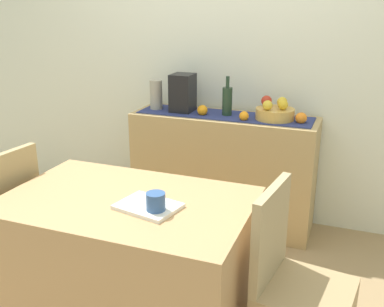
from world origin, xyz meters
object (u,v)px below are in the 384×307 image
(coffee_maker, at_px, (183,93))
(open_book, at_px, (148,206))
(fruit_bowl, at_px, (275,114))
(ceramic_vase, at_px, (156,95))
(wine_bottle, at_px, (227,101))
(coffee_cup, at_px, (156,203))
(sideboard_console, at_px, (223,171))
(dining_table, at_px, (130,264))

(coffee_maker, distance_m, open_book, 1.43)
(fruit_bowl, height_order, ceramic_vase, ceramic_vase)
(ceramic_vase, bearing_deg, coffee_maker, 0.00)
(wine_bottle, xyz_separation_m, coffee_cup, (0.08, -1.40, -0.19))
(sideboard_console, relative_size, open_book, 4.88)
(dining_table, bearing_deg, coffee_cup, -24.19)
(fruit_bowl, xyz_separation_m, coffee_maker, (-0.70, 0.00, 0.10))
(sideboard_console, distance_m, fruit_bowl, 0.61)
(coffee_maker, relative_size, ceramic_vase, 1.26)
(sideboard_console, bearing_deg, wine_bottle, 0.00)
(sideboard_console, height_order, coffee_maker, coffee_maker)
(dining_table, height_order, coffee_cup, coffee_cup)
(sideboard_console, xyz_separation_m, open_book, (0.04, -1.36, 0.32))
(fruit_bowl, bearing_deg, open_book, -103.53)
(wine_bottle, xyz_separation_m, open_book, (0.02, -1.36, -0.23))
(ceramic_vase, bearing_deg, coffee_cup, -65.06)
(wine_bottle, distance_m, open_book, 1.38)
(fruit_bowl, height_order, coffee_maker, coffee_maker)
(fruit_bowl, distance_m, ceramic_vase, 0.92)
(sideboard_console, height_order, dining_table, sideboard_console)
(sideboard_console, distance_m, ceramic_vase, 0.77)
(open_book, height_order, coffee_cup, coffee_cup)
(fruit_bowl, xyz_separation_m, coffee_cup, (-0.27, -1.40, -0.12))
(ceramic_vase, height_order, coffee_cup, ceramic_vase)
(coffee_maker, relative_size, dining_table, 0.23)
(fruit_bowl, distance_m, open_book, 1.41)
(coffee_cup, bearing_deg, dining_table, 155.81)
(fruit_bowl, bearing_deg, sideboard_console, 180.00)
(ceramic_vase, xyz_separation_m, dining_table, (0.45, -1.31, -0.61))
(fruit_bowl, xyz_separation_m, ceramic_vase, (-0.92, 0.00, 0.07))
(coffee_maker, xyz_separation_m, coffee_cup, (0.43, -1.40, -0.22))
(sideboard_console, height_order, wine_bottle, wine_bottle)
(open_book, xyz_separation_m, coffee_cup, (0.06, -0.04, 0.04))
(wine_bottle, relative_size, coffee_cup, 2.86)
(coffee_cup, bearing_deg, open_book, 147.01)
(dining_table, bearing_deg, sideboard_console, 85.59)
(wine_bottle, height_order, coffee_cup, wine_bottle)
(sideboard_console, height_order, coffee_cup, sideboard_console)
(fruit_bowl, xyz_separation_m, dining_table, (-0.47, -1.31, -0.54))
(sideboard_console, height_order, open_book, sideboard_console)
(ceramic_vase, bearing_deg, dining_table, -71.15)
(coffee_maker, height_order, ceramic_vase, coffee_maker)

